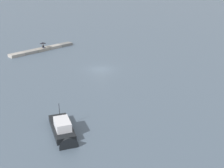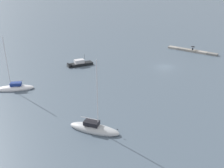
% 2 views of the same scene
% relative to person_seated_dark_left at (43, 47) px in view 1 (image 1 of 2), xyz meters
% --- Properties ---
extents(ground_plane, '(500.00, 500.00, 0.00)m').
position_rel_person_seated_dark_left_xyz_m(ground_plane, '(0.21, 18.22, -0.85)').
color(ground_plane, '#475666').
extents(seawall_pier, '(15.51, 1.68, 0.60)m').
position_rel_person_seated_dark_left_xyz_m(seawall_pier, '(0.21, -0.11, -0.55)').
color(seawall_pier, slate).
rests_on(seawall_pier, ground_plane).
extents(person_seated_dark_left, '(0.49, 0.66, 0.73)m').
position_rel_person_seated_dark_left_xyz_m(person_seated_dark_left, '(0.00, 0.00, 0.00)').
color(person_seated_dark_left, '#1E2333').
rests_on(person_seated_dark_left, seawall_pier).
extents(umbrella_open_black, '(1.34, 1.34, 1.29)m').
position_rel_person_seated_dark_left_xyz_m(umbrella_open_black, '(0.02, -0.02, 0.86)').
color(umbrella_open_black, black).
rests_on(umbrella_open_black, seawall_pier).
extents(motorboat_black_mid, '(4.71, 6.79, 3.69)m').
position_rel_person_seated_dark_left_xyz_m(motorboat_black_mid, '(18.49, 31.45, -0.46)').
color(motorboat_black_mid, black).
rests_on(motorboat_black_mid, ground_plane).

